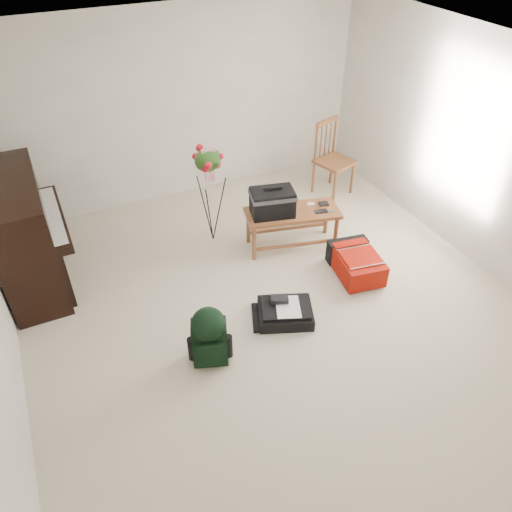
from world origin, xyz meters
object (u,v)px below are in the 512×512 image
red_suitcase (354,261)px  green_backpack (209,334)px  dining_chair (333,159)px  piano (26,236)px  black_duffel (285,312)px  flower_stand (210,197)px  bench (280,207)px

red_suitcase → green_backpack: green_backpack is taller
dining_chair → red_suitcase: size_ratio=1.41×
dining_chair → green_backpack: size_ratio=1.63×
piano → red_suitcase: (3.29, -1.41, -0.45)m
piano → green_backpack: bearing=-55.6°
black_duffel → flower_stand: 1.71m
bench → green_backpack: 1.90m
piano → dining_chair: piano is taller
bench → black_duffel: 1.30m
black_duffel → green_backpack: green_backpack is taller
red_suitcase → flower_stand: size_ratio=0.58×
dining_chair → black_duffel: size_ratio=1.54×
dining_chair → flower_stand: flower_stand is taller
piano → black_duffel: 2.87m
bench → green_backpack: bench is taller
piano → red_suitcase: 3.61m
dining_chair → green_backpack: (-2.70, -2.19, -0.16)m
dining_chair → piano: bearing=166.2°
piano → red_suitcase: size_ratio=2.03×
red_suitcase → black_duffel: red_suitcase is taller
black_duffel → green_backpack: bearing=-145.7°
flower_stand → green_backpack: bearing=-108.7°
piano → bench: 2.79m
black_duffel → green_backpack: size_ratio=1.06×
piano → bench: bearing=-13.7°
piano → flower_stand: (2.06, -0.13, 0.02)m
dining_chair → red_suitcase: dining_chair is taller
green_backpack → red_suitcase: bearing=35.1°
piano → green_backpack: (1.33, -1.94, -0.25)m
green_backpack → flower_stand: 1.98m
piano → dining_chair: (4.03, 0.25, -0.09)m
bench → red_suitcase: bearing=-38.5°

